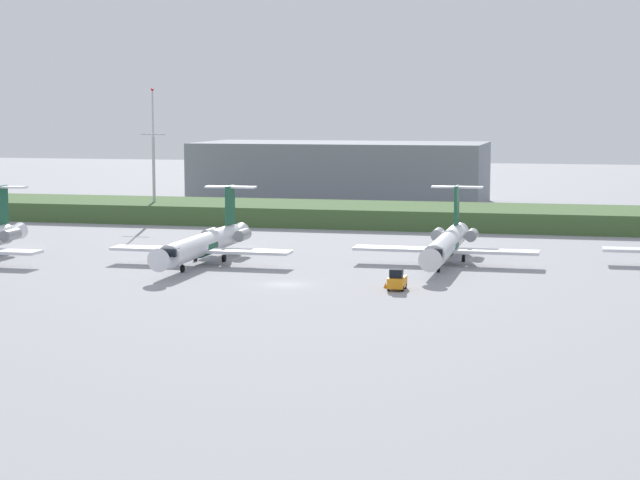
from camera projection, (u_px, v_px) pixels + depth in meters
name	position (u px, v px, depth m)	size (l,w,h in m)	color
ground_plane	(343.00, 251.00, 151.52)	(500.00, 500.00, 0.00)	#939399
grass_berm	(387.00, 215.00, 185.69)	(320.00, 20.00, 3.17)	#426033
regional_jet_third	(205.00, 243.00, 138.99)	(22.81, 31.00, 9.00)	silver
regional_jet_fourth	(447.00, 243.00, 138.98)	(22.81, 31.00, 9.00)	silver
antenna_mast	(154.00, 166.00, 191.65)	(4.40, 0.50, 22.65)	#B2B2B7
distant_hangar	(342.00, 173.00, 227.21)	(57.86, 27.19, 12.36)	gray
baggage_tug	(397.00, 281.00, 118.67)	(1.72, 3.20, 2.30)	orange
safety_cone_front_marker	(385.00, 285.00, 120.15)	(0.44, 0.44, 0.55)	orange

